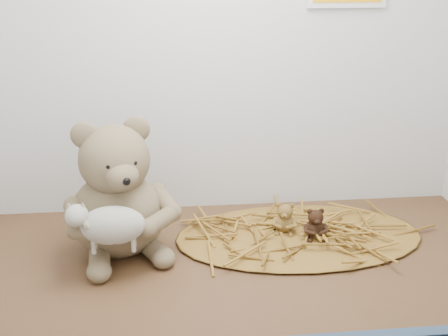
{
  "coord_description": "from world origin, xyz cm",
  "views": [
    {
      "loc": [
        -11.11,
        -99.26,
        59.67
      ],
      "look_at": [
        -0.69,
        2.69,
        20.55
      ],
      "focal_mm": 45.0,
      "sensor_mm": 36.0,
      "label": 1
    }
  ],
  "objects_px": {
    "mini_teddy_brown": "(315,222)",
    "toy_lamb": "(113,225)",
    "mini_teddy_tan": "(285,216)",
    "main_teddy": "(116,188)"
  },
  "relations": [
    {
      "from": "main_teddy",
      "to": "mini_teddy_brown",
      "type": "height_order",
      "value": "main_teddy"
    },
    {
      "from": "mini_teddy_tan",
      "to": "mini_teddy_brown",
      "type": "relative_size",
      "value": 1.01
    },
    {
      "from": "toy_lamb",
      "to": "mini_teddy_tan",
      "type": "height_order",
      "value": "toy_lamb"
    },
    {
      "from": "mini_teddy_brown",
      "to": "main_teddy",
      "type": "bearing_deg",
      "value": -179.42
    },
    {
      "from": "mini_teddy_brown",
      "to": "toy_lamb",
      "type": "bearing_deg",
      "value": -165.63
    },
    {
      "from": "mini_teddy_tan",
      "to": "main_teddy",
      "type": "bearing_deg",
      "value": -158.49
    },
    {
      "from": "toy_lamb",
      "to": "mini_teddy_tan",
      "type": "relative_size",
      "value": 2.33
    },
    {
      "from": "mini_teddy_brown",
      "to": "mini_teddy_tan",
      "type": "bearing_deg",
      "value": 150.78
    },
    {
      "from": "main_teddy",
      "to": "mini_teddy_tan",
      "type": "relative_size",
      "value": 4.17
    },
    {
      "from": "toy_lamb",
      "to": "mini_teddy_brown",
      "type": "distance_m",
      "value": 0.44
    }
  ]
}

